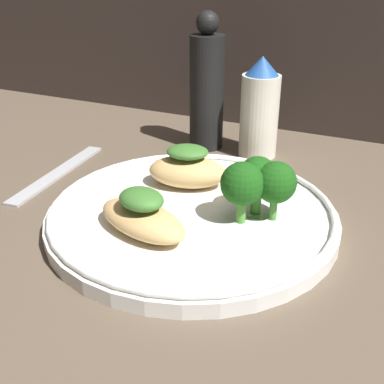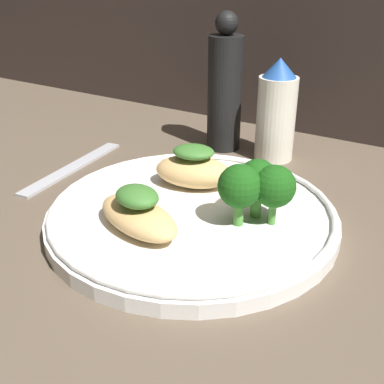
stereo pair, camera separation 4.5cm
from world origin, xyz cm
name	(u,v)px [view 1 (the left image)]	position (x,y,z in cm)	size (l,w,h in cm)	color
ground_plane	(192,228)	(0.00, 0.00, -0.50)	(180.00, 180.00, 1.00)	brown
plate	(192,214)	(0.00, 0.00, 0.99)	(27.90, 27.90, 2.00)	white
grilled_meat_front	(142,216)	(-2.23, -5.46, 3.02)	(10.48, 7.23, 4.12)	tan
grilled_meat_middle	(188,169)	(-2.85, 4.90, 3.30)	(9.20, 6.80, 4.50)	tan
broccoli_bunch	(258,182)	(6.01, 1.25, 5.16)	(6.45, 6.00, 5.85)	#4C8E38
sauce_bottle	(260,110)	(0.11, 19.78, 6.08)	(4.83, 4.83, 12.70)	silver
pepper_grinder	(207,88)	(-7.28, 19.78, 8.01)	(4.45, 4.45, 17.55)	black
fork	(58,172)	(-19.44, 3.68, 0.30)	(3.55, 17.64, 0.60)	#B2B2B7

